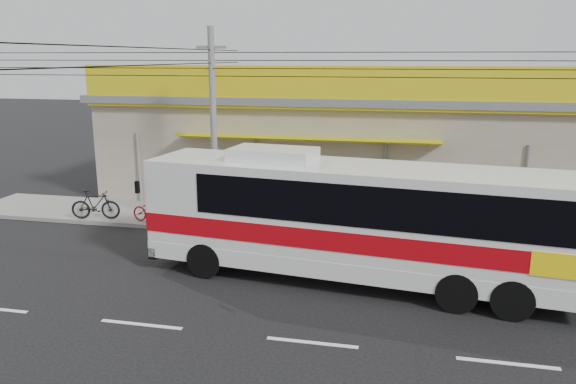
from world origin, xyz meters
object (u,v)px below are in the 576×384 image
motorbike_red (152,211)px  utility_pole (212,63)px  coach_bus (364,215)px  motorbike_dark (95,205)px

motorbike_red → utility_pole: bearing=-60.3°
coach_bus → motorbike_dark: (-10.15, 3.57, -1.22)m
motorbike_red → motorbike_dark: motorbike_dark is taller
motorbike_red → utility_pole: utility_pole is taller
utility_pole → motorbike_dark: bearing=-171.1°
utility_pole → coach_bus: bearing=-36.9°
coach_bus → motorbike_dark: size_ratio=6.53×
coach_bus → motorbike_red: bearing=162.6°
coach_bus → utility_pole: bearing=150.0°
motorbike_dark → coach_bus: bearing=-120.6°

